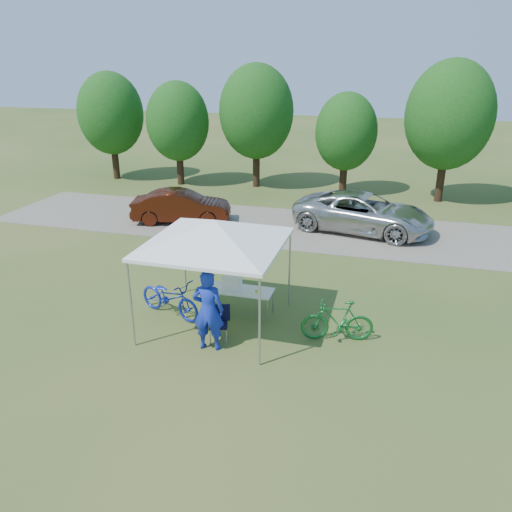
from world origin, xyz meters
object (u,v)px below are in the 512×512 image
at_px(cyclist, 208,310).
at_px(minivan, 363,213).
at_px(cooler, 232,282).
at_px(sedan, 181,206).
at_px(folding_table, 241,291).
at_px(folding_chair, 220,319).
at_px(bike_green, 337,321).
at_px(bike_blue, 170,297).

height_order(cyclist, minivan, cyclist).
xyz_separation_m(cooler, sedan, (-4.42, 6.86, -0.19)).
relative_size(folding_table, folding_chair, 2.00).
distance_m(folding_table, bike_green, 2.65).
bearing_deg(minivan, bike_green, -168.64).
relative_size(folding_chair, cooler, 1.75).
bearing_deg(minivan, sedan, 107.43).
bearing_deg(cyclist, bike_green, -164.98).
bearing_deg(minivan, cyclist, 175.03).
height_order(cooler, bike_green, cooler).
bearing_deg(folding_chair, bike_blue, 138.80).
height_order(bike_blue, bike_green, bike_green).
distance_m(cooler, minivan, 8.15).
height_order(bike_blue, sedan, sedan).
xyz_separation_m(bike_blue, bike_green, (4.30, -0.07, 0.00)).
height_order(folding_chair, sedan, sedan).
relative_size(minivan, sedan, 1.33).
height_order(cyclist, sedan, cyclist).
distance_m(folding_table, cooler, 0.32).
height_order(cooler, bike_blue, cooler).
relative_size(bike_blue, sedan, 0.49).
relative_size(bike_green, sedan, 0.43).
height_order(folding_table, cooler, cooler).
bearing_deg(cyclist, bike_blue, -46.18).
xyz_separation_m(cooler, cyclist, (0.04, -1.80, 0.11)).
distance_m(folding_chair, bike_blue, 1.78).
relative_size(cooler, bike_blue, 0.25).
height_order(folding_chair, cyclist, cyclist).
bearing_deg(cyclist, folding_table, -103.81).
distance_m(folding_table, sedan, 8.29).
bearing_deg(cyclist, folding_chair, -107.10).
bearing_deg(folding_chair, cyclist, -116.45).
bearing_deg(sedan, minivan, -98.85).
bearing_deg(cyclist, cooler, -96.47).
xyz_separation_m(folding_table, sedan, (-4.65, 6.86, 0.03)).
xyz_separation_m(cyclist, sedan, (-4.46, 8.66, -0.30)).
distance_m(cyclist, bike_green, 3.03).
bearing_deg(bike_green, sedan, -149.06).
relative_size(cyclist, sedan, 0.49).
bearing_deg(cooler, minivan, 70.35).
xyz_separation_m(bike_green, sedan, (-7.22, 7.51, 0.16)).
xyz_separation_m(folding_chair, sedan, (-4.54, 8.17, 0.18)).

